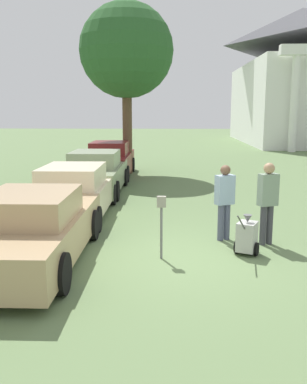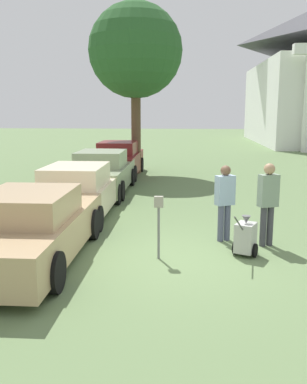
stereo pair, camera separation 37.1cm
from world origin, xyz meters
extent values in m
plane|color=#607A4C|center=(0.00, 0.00, 0.00)|extent=(120.00, 120.00, 0.00)
cube|color=tan|center=(-2.84, -0.29, 0.55)|extent=(1.86, 4.82, 0.72)
cube|color=tan|center=(-2.84, -0.48, 1.17)|extent=(1.63, 2.03, 0.52)
cylinder|color=black|center=(-3.75, 1.20, 0.35)|extent=(0.18, 0.70, 0.70)
cylinder|color=black|center=(-1.95, 1.21, 0.35)|extent=(0.18, 0.70, 0.70)
cylinder|color=black|center=(-1.93, -1.77, 0.35)|extent=(0.18, 0.70, 0.70)
cube|color=beige|center=(-2.84, 3.35, 0.54)|extent=(1.79, 4.99, 0.72)
cube|color=beige|center=(-2.84, 3.15, 1.18)|extent=(1.56, 2.10, 0.56)
cylinder|color=black|center=(-3.71, 4.89, 0.32)|extent=(0.18, 0.65, 0.65)
cylinder|color=black|center=(-1.99, 4.90, 0.32)|extent=(0.18, 0.65, 0.65)
cylinder|color=black|center=(-3.69, 1.80, 0.32)|extent=(0.18, 0.65, 0.65)
cylinder|color=black|center=(-1.97, 1.81, 0.32)|extent=(0.18, 0.65, 0.65)
cube|color=gray|center=(-2.84, 6.91, 0.58)|extent=(1.84, 4.71, 0.78)
cube|color=gray|center=(-2.84, 6.72, 1.24)|extent=(1.61, 1.98, 0.55)
cylinder|color=black|center=(-3.74, 8.36, 0.34)|extent=(0.18, 0.67, 0.67)
cylinder|color=black|center=(-1.96, 8.37, 0.34)|extent=(0.18, 0.67, 0.67)
cylinder|color=black|center=(-3.72, 5.44, 0.34)|extent=(0.18, 0.67, 0.67)
cylinder|color=black|center=(-1.94, 5.45, 0.34)|extent=(0.18, 0.67, 0.67)
cube|color=maroon|center=(-2.84, 10.70, 0.60)|extent=(1.79, 4.84, 0.83)
cube|color=maroon|center=(-2.84, 10.51, 1.29)|extent=(1.56, 2.04, 0.55)
cylinder|color=black|center=(-3.71, 12.19, 0.34)|extent=(0.18, 0.69, 0.69)
cylinder|color=black|center=(-1.99, 12.20, 0.34)|extent=(0.18, 0.69, 0.69)
cylinder|color=black|center=(-3.69, 9.20, 0.34)|extent=(0.18, 0.69, 0.69)
cylinder|color=black|center=(-1.97, 9.21, 0.34)|extent=(0.18, 0.69, 0.69)
cylinder|color=slate|center=(-0.36, -0.02, 0.53)|extent=(0.05, 0.05, 1.06)
cube|color=gray|center=(-0.36, -0.02, 1.17)|extent=(0.18, 0.09, 0.22)
cylinder|color=#515670|center=(1.13, 1.34, 0.42)|extent=(0.14, 0.14, 0.84)
cylinder|color=#515670|center=(0.97, 1.26, 0.42)|extent=(0.14, 0.14, 0.84)
cube|color=#99B2CC|center=(1.05, 1.30, 1.18)|extent=(0.47, 0.38, 0.67)
sphere|color=brown|center=(1.05, 1.30, 1.62)|extent=(0.23, 0.23, 0.23)
cylinder|color=#3F3F47|center=(2.03, 1.03, 0.44)|extent=(0.14, 0.14, 0.89)
cylinder|color=#3F3F47|center=(1.87, 0.97, 0.44)|extent=(0.14, 0.14, 0.89)
cube|color=gray|center=(1.95, 1.00, 1.24)|extent=(0.47, 0.36, 0.70)
sphere|color=tan|center=(1.95, 1.00, 1.71)|extent=(0.24, 0.24, 0.24)
cube|color=#B2B2AD|center=(1.40, 0.30, 0.38)|extent=(0.51, 0.55, 0.60)
cone|color=#59595B|center=(1.40, 0.30, 0.76)|extent=(0.18, 0.18, 0.16)
cylinder|color=#4C4C4C|center=(1.21, -0.13, 0.78)|extent=(0.27, 0.55, 0.43)
cylinder|color=black|center=(1.21, 0.39, 0.14)|extent=(0.16, 0.28, 0.28)
cylinder|color=black|center=(1.59, 0.21, 0.14)|extent=(0.16, 0.28, 0.28)
cube|color=white|center=(11.36, 31.80, 3.49)|extent=(9.51, 17.16, 6.98)
pyramid|color=#424247|center=(11.36, 31.80, 10.12)|extent=(9.70, 17.50, 3.14)
cylinder|color=white|center=(8.51, 22.62, 3.32)|extent=(0.56, 0.56, 6.63)
cylinder|color=brown|center=(-2.17, 11.72, 1.89)|extent=(0.44, 0.44, 3.77)
sphere|color=#285628|center=(-2.17, 11.72, 5.57)|extent=(4.23, 4.23, 4.23)
camera|label=1|loc=(-0.21, -8.23, 2.95)|focal=40.00mm
camera|label=2|loc=(0.16, -8.21, 2.95)|focal=40.00mm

